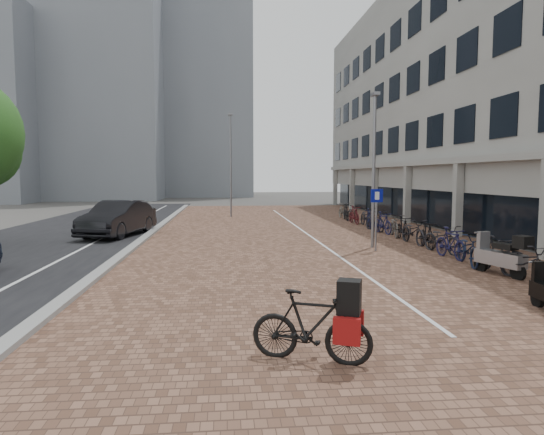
{
  "coord_description": "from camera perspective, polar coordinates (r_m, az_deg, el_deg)",
  "views": [
    {
      "loc": [
        -1.63,
        -10.49,
        2.75
      ],
      "look_at": [
        0.0,
        6.0,
        1.3
      ],
      "focal_mm": 31.5,
      "sensor_mm": 36.0,
      "label": 1
    }
  ],
  "objects": [
    {
      "name": "ground",
      "position": [
        10.96,
        3.13,
        -9.54
      ],
      "size": [
        140.0,
        140.0,
        0.0
      ],
      "primitive_type": "plane",
      "color": "#474442",
      "rests_on": "ground"
    },
    {
      "name": "plaza_brick",
      "position": [
        22.94,
        3.5,
        -1.87
      ],
      "size": [
        14.5,
        42.0,
        0.04
      ],
      "primitive_type": "cube",
      "color": "brown",
      "rests_on": "ground"
    },
    {
      "name": "street_asphalt",
      "position": [
        23.82,
        -23.64,
        -2.04
      ],
      "size": [
        8.0,
        50.0,
        0.03
      ],
      "primitive_type": "cube",
      "color": "black",
      "rests_on": "ground"
    },
    {
      "name": "curb",
      "position": [
        22.91,
        -14.32,
        -1.87
      ],
      "size": [
        0.35,
        42.0,
        0.14
      ],
      "primitive_type": "cube",
      "color": "gray",
      "rests_on": "ground"
    },
    {
      "name": "lane_line",
      "position": [
        23.28,
        -18.95,
        -2.0
      ],
      "size": [
        0.12,
        44.0,
        0.0
      ],
      "primitive_type": "cube",
      "color": "white",
      "rests_on": "street_asphalt"
    },
    {
      "name": "parking_line",
      "position": [
        22.97,
        4.0,
        -1.8
      ],
      "size": [
        0.1,
        30.0,
        0.0
      ],
      "primitive_type": "cube",
      "color": "white",
      "rests_on": "plaza_brick"
    },
    {
      "name": "office_building",
      "position": [
        30.77,
        23.68,
        15.26
      ],
      "size": [
        8.4,
        40.0,
        15.0
      ],
      "color": "#A0A09A",
      "rests_on": "ground"
    },
    {
      "name": "bg_towers",
      "position": [
        61.79,
        -18.06,
        15.22
      ],
      "size": [
        33.0,
        23.0,
        32.0
      ],
      "color": "gray",
      "rests_on": "ground"
    },
    {
      "name": "car_dark",
      "position": [
        22.88,
        -17.91,
        -0.1
      ],
      "size": [
        2.85,
        5.18,
        1.62
      ],
      "primitive_type": "imported",
      "rotation": [
        0.0,
        0.0,
        -0.24
      ],
      "color": "black",
      "rests_on": "ground"
    },
    {
      "name": "hero_bike",
      "position": [
        7.19,
        4.7,
        -12.71
      ],
      "size": [
        1.86,
        1.15,
        1.27
      ],
      "rotation": [
        0.0,
        0.0,
        1.19
      ],
      "color": "black",
      "rests_on": "ground"
    },
    {
      "name": "scooter_front",
      "position": [
        14.5,
        25.6,
        -4.02
      ],
      "size": [
        1.02,
        1.83,
        1.2
      ],
      "primitive_type": null,
      "rotation": [
        0.0,
        0.0,
        0.29
      ],
      "color": "gray",
      "rests_on": "ground"
    },
    {
      "name": "parking_sign",
      "position": [
        17.57,
        12.37,
        0.84
      ],
      "size": [
        0.47,
        0.14,
        2.28
      ],
      "rotation": [
        0.0,
        0.0,
        0.22
      ],
      "color": "slate",
      "rests_on": "ground"
    },
    {
      "name": "lamp_near",
      "position": [
        18.4,
        12.06,
        5.32
      ],
      "size": [
        0.12,
        0.12,
        5.77
      ],
      "primitive_type": "cylinder",
      "color": "gray",
      "rests_on": "ground"
    },
    {
      "name": "lamp_far",
      "position": [
        31.82,
        -4.95,
        6.14
      ],
      "size": [
        0.12,
        0.12,
        6.78
      ],
      "primitive_type": "cylinder",
      "color": "slate",
      "rests_on": "ground"
    },
    {
      "name": "bike_row",
      "position": [
        22.13,
        14.3,
        -0.93
      ],
      "size": [
        1.32,
        20.4,
        1.05
      ],
      "color": "black",
      "rests_on": "ground"
    }
  ]
}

